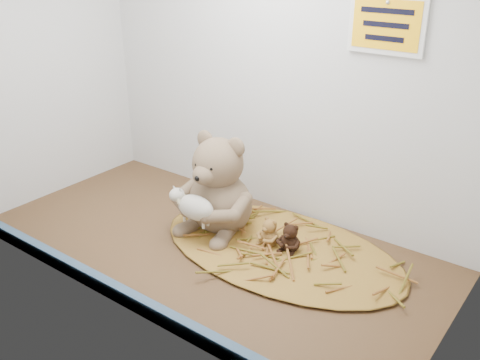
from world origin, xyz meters
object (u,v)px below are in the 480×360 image
Objects in this scene: mini_teddy_tan at (270,231)px; mini_teddy_brown at (290,236)px; main_teddy at (220,183)px; toy_lamb at (196,208)px.

mini_teddy_tan is 5.79cm from mini_teddy_brown.
mini_teddy_brown is at bearing 17.81° from mini_teddy_tan.
main_teddy is 10.32cm from toy_lamb.
main_teddy reaches higher than toy_lamb.
toy_lamb is (-0.00, -9.81, -3.19)cm from main_teddy.
toy_lamb reaches higher than mini_teddy_brown.
mini_teddy_brown is (22.12, 10.23, -5.41)cm from toy_lamb.
toy_lamb is 24.96cm from mini_teddy_brown.
main_teddy is at bearing -168.50° from mini_teddy_tan.
mini_teddy_brown reaches higher than mini_teddy_tan.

